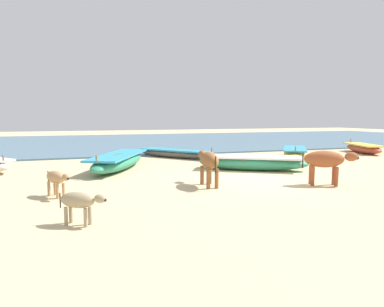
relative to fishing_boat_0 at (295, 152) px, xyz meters
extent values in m
plane|color=#CCB789|center=(-4.69, -4.10, -0.27)|extent=(80.00, 80.00, 0.00)
cube|color=slate|center=(-4.69, 12.91, -0.23)|extent=(60.00, 20.00, 0.08)
ellipsoid|color=gold|center=(0.00, 0.00, -0.02)|extent=(2.79, 3.40, 0.50)
cube|color=#3399BF|center=(0.00, 0.00, 0.19)|extent=(2.54, 3.05, 0.07)
cube|color=olive|center=(-0.15, -0.21, 0.11)|extent=(0.79, 0.60, 0.04)
cylinder|color=olive|center=(-0.90, -1.30, 0.33)|extent=(0.06, 0.06, 0.20)
ellipsoid|color=#5B5651|center=(-5.42, 1.97, -0.08)|extent=(3.40, 3.82, 0.39)
cube|color=#3399BF|center=(-5.42, 1.97, 0.09)|extent=(3.06, 3.42, 0.07)
cube|color=olive|center=(-5.21, 1.72, 0.03)|extent=(0.60, 0.53, 0.04)
cylinder|color=olive|center=(-4.14, 0.45, 0.22)|extent=(0.06, 0.06, 0.20)
ellipsoid|color=#B74733|center=(4.98, 0.73, -0.03)|extent=(1.89, 3.28, 0.49)
cube|color=#EAD84C|center=(4.98, 0.73, 0.18)|extent=(1.76, 2.92, 0.07)
cube|color=olive|center=(5.05, 0.96, 0.11)|extent=(0.86, 0.37, 0.04)
cylinder|color=olive|center=(5.40, 2.10, 0.32)|extent=(0.06, 0.06, 0.20)
cylinder|color=olive|center=(-12.34, -0.85, 0.32)|extent=(0.06, 0.06, 0.20)
ellipsoid|color=#338C66|center=(-8.45, -0.74, 0.02)|extent=(3.03, 4.74, 0.58)
cube|color=#3399BF|center=(-8.45, -0.74, 0.27)|extent=(2.77, 4.22, 0.07)
cube|color=olive|center=(-8.59, -1.06, 0.18)|extent=(0.97, 0.53, 0.04)
cylinder|color=olive|center=(-9.34, -2.69, 0.41)|extent=(0.06, 0.06, 0.20)
ellipsoid|color=#338C66|center=(-3.70, -2.57, -0.01)|extent=(4.07, 2.98, 0.53)
cube|color=white|center=(-3.70, -2.57, 0.22)|extent=(3.64, 2.71, 0.07)
cube|color=olive|center=(-3.96, -2.42, 0.14)|extent=(0.57, 0.86, 0.04)
cylinder|color=olive|center=(-5.32, -1.64, 0.36)|extent=(0.06, 0.06, 0.20)
ellipsoid|color=#9E4C28|center=(-3.09, -5.72, 0.50)|extent=(1.21, 0.90, 0.49)
ellipsoid|color=#9E4C28|center=(-2.41, -6.05, 0.58)|extent=(0.43, 0.37, 0.27)
sphere|color=#2D2119|center=(-2.27, -6.12, 0.55)|extent=(0.14, 0.14, 0.10)
cylinder|color=#9E4C28|center=(-2.74, -5.76, 0.01)|extent=(0.11, 0.11, 0.56)
cylinder|color=#9E4C28|center=(-2.85, -5.98, 0.01)|extent=(0.11, 0.11, 0.56)
cylinder|color=#9E4C28|center=(-3.33, -5.47, 0.01)|extent=(0.11, 0.11, 0.56)
cylinder|color=#9E4C28|center=(-3.44, -5.69, 0.01)|extent=(0.11, 0.11, 0.56)
cylinder|color=#2D2119|center=(-3.62, -5.46, 0.45)|extent=(0.04, 0.04, 0.46)
ellipsoid|color=tan|center=(-10.41, -4.79, 0.23)|extent=(0.63, 0.78, 0.32)
ellipsoid|color=tan|center=(-10.16, -5.21, 0.28)|extent=(0.25, 0.28, 0.17)
sphere|color=#2D2119|center=(-10.10, -5.30, 0.26)|extent=(0.09, 0.09, 0.07)
cylinder|color=tan|center=(-10.23, -4.93, -0.09)|extent=(0.07, 0.07, 0.37)
cylinder|color=tan|center=(-10.37, -5.02, -0.09)|extent=(0.07, 0.07, 0.37)
cylinder|color=tan|center=(-10.46, -4.57, -0.09)|extent=(0.07, 0.07, 0.37)
cylinder|color=tan|center=(-10.59, -4.65, -0.09)|extent=(0.07, 0.07, 0.37)
cylinder|color=#2D2119|center=(-10.61, -4.46, 0.20)|extent=(0.02, 0.02, 0.30)
ellipsoid|color=tan|center=(-9.87, -7.26, 0.20)|extent=(0.73, 0.60, 0.30)
ellipsoid|color=tan|center=(-9.48, -7.50, 0.25)|extent=(0.27, 0.24, 0.16)
sphere|color=#2D2119|center=(-9.40, -7.55, 0.23)|extent=(0.09, 0.09, 0.06)
cylinder|color=tan|center=(-9.66, -7.30, -0.10)|extent=(0.07, 0.07, 0.35)
cylinder|color=tan|center=(-9.74, -7.43, -0.10)|extent=(0.07, 0.07, 0.35)
cylinder|color=tan|center=(-10.00, -7.09, -0.10)|extent=(0.07, 0.07, 0.35)
cylinder|color=tan|center=(-10.08, -7.22, -0.10)|extent=(0.07, 0.07, 0.35)
cylinder|color=#2D2119|center=(-10.18, -7.06, 0.17)|extent=(0.02, 0.02, 0.28)
ellipsoid|color=brown|center=(-6.31, -4.81, 0.49)|extent=(0.53, 1.14, 0.48)
ellipsoid|color=brown|center=(-6.26, -4.08, 0.57)|extent=(0.25, 0.38, 0.26)
sphere|color=#2D2119|center=(-6.25, -3.92, 0.54)|extent=(0.11, 0.11, 0.10)
cylinder|color=brown|center=(-6.41, -4.48, 0.00)|extent=(0.11, 0.11, 0.56)
cylinder|color=brown|center=(-6.17, -4.50, 0.00)|extent=(0.11, 0.11, 0.56)
cylinder|color=brown|center=(-6.46, -5.13, 0.00)|extent=(0.11, 0.11, 0.56)
cylinder|color=brown|center=(-6.22, -5.14, 0.00)|extent=(0.11, 0.11, 0.56)
cylinder|color=#2D2119|center=(-6.36, -5.40, 0.44)|extent=(0.04, 0.04, 0.45)
camera|label=1|loc=(-9.74, -13.60, 1.73)|focal=31.07mm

